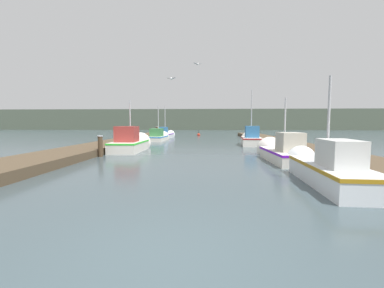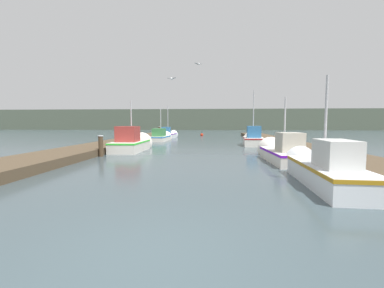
% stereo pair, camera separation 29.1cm
% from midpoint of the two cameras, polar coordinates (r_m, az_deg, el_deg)
% --- Properties ---
extents(ground_plane, '(200.00, 200.00, 0.00)m').
position_cam_midpoint_polar(ground_plane, '(3.82, -7.23, -24.88)').
color(ground_plane, '#38474C').
extents(dock_left, '(2.81, 40.00, 0.40)m').
position_cam_midpoint_polar(dock_left, '(20.75, -17.25, -0.16)').
color(dock_left, '#4C3D2B').
rests_on(dock_left, ground_plane).
extents(dock_right, '(2.81, 40.00, 0.40)m').
position_cam_midpoint_polar(dock_right, '(20.30, 21.84, -0.39)').
color(dock_right, '#4C3D2B').
rests_on(dock_right, ground_plane).
extents(distant_shore_ridge, '(120.00, 16.00, 5.54)m').
position_cam_midpoint_polar(distant_shore_ridge, '(75.63, 3.58, 5.37)').
color(distant_shore_ridge, '#4C5647').
rests_on(distant_shore_ridge, ground_plane).
extents(fishing_boat_0, '(1.59, 5.04, 3.64)m').
position_cam_midpoint_polar(fishing_boat_0, '(9.15, 27.85, -4.84)').
color(fishing_boat_0, silver).
rests_on(fishing_boat_0, ground_plane).
extents(fishing_boat_1, '(1.71, 5.11, 3.62)m').
position_cam_midpoint_polar(fishing_boat_1, '(13.82, 19.88, -1.70)').
color(fishing_boat_1, silver).
rests_on(fishing_boat_1, ground_plane).
extents(fishing_boat_2, '(1.76, 4.94, 3.84)m').
position_cam_midpoint_polar(fishing_boat_2, '(18.04, -12.54, 0.23)').
color(fishing_boat_2, silver).
rests_on(fishing_boat_2, ground_plane).
extents(fishing_boat_3, '(1.93, 4.70, 5.02)m').
position_cam_midpoint_polar(fishing_boat_3, '(22.59, 13.72, 1.09)').
color(fishing_boat_3, silver).
rests_on(fishing_boat_3, ground_plane).
extents(fishing_boat_4, '(1.70, 4.63, 4.11)m').
position_cam_midpoint_polar(fishing_boat_4, '(27.51, -6.58, 1.65)').
color(fishing_boat_4, silver).
rests_on(fishing_boat_4, ground_plane).
extents(fishing_boat_5, '(1.86, 5.49, 4.30)m').
position_cam_midpoint_polar(fishing_boat_5, '(32.23, -5.01, 2.07)').
color(fishing_boat_5, silver).
rests_on(fishing_boat_5, ground_plane).
extents(mooring_piling_0, '(0.34, 0.34, 1.00)m').
position_cam_midpoint_polar(mooring_piling_0, '(25.03, 14.86, 1.40)').
color(mooring_piling_0, '#473523').
rests_on(mooring_piling_0, ground_plane).
extents(mooring_piling_1, '(0.36, 0.36, 1.43)m').
position_cam_midpoint_polar(mooring_piling_1, '(33.06, -6.92, 2.66)').
color(mooring_piling_1, '#473523').
rests_on(mooring_piling_1, ground_plane).
extents(mooring_piling_2, '(0.29, 0.29, 1.18)m').
position_cam_midpoint_polar(mooring_piling_2, '(15.24, -19.08, -0.41)').
color(mooring_piling_2, '#473523').
rests_on(mooring_piling_2, ground_plane).
extents(mooring_piling_3, '(0.26, 0.26, 1.34)m').
position_cam_midpoint_polar(mooring_piling_3, '(33.91, -6.27, 2.63)').
color(mooring_piling_3, '#473523').
rests_on(mooring_piling_3, ground_plane).
extents(channel_buoy, '(0.45, 0.45, 0.95)m').
position_cam_midpoint_polar(channel_buoy, '(37.87, 2.41, 2.05)').
color(channel_buoy, red).
rests_on(channel_buoy, ground_plane).
extents(seagull_lead, '(0.56, 0.31, 0.12)m').
position_cam_midpoint_polar(seagull_lead, '(15.44, -3.99, 14.29)').
color(seagull_lead, white).
extents(seagull_1, '(0.52, 0.40, 0.12)m').
position_cam_midpoint_polar(seagull_1, '(18.03, 1.92, 17.35)').
color(seagull_1, white).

